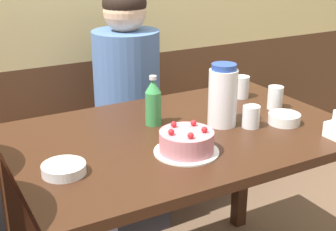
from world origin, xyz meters
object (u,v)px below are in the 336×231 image
water_pitcher (223,96)px  glass_shot_small (251,117)px  soju_bottle (153,102)px  person_grey_tee (128,118)px  glass_tumbler_short (275,98)px  glass_water_tall (241,87)px  bowl_rice_small (64,169)px  birthday_cake (186,142)px  bench_seat (104,172)px  bowl_soup_white (284,119)px

water_pitcher → glass_shot_small: water_pitcher is taller
water_pitcher → soju_bottle: size_ratio=1.24×
person_grey_tee → soju_bottle: bearing=-14.3°
glass_tumbler_short → glass_shot_small: bearing=-152.3°
water_pitcher → glass_water_tall: 0.35m
soju_bottle → bowl_rice_small: size_ratio=1.44×
soju_bottle → glass_shot_small: size_ratio=2.30×
bowl_rice_small → person_grey_tee: size_ratio=0.11×
water_pitcher → person_grey_tee: size_ratio=0.19×
birthday_cake → water_pitcher: water_pitcher is taller
bench_seat → glass_water_tall: 0.96m
bench_seat → soju_bottle: bearing=-95.0°
birthday_cake → bowl_rice_small: bearing=172.8°
water_pitcher → soju_bottle: (-0.22, 0.13, -0.03)m
soju_bottle → glass_water_tall: bearing=11.3°
bowl_rice_small → glass_tumbler_short: (0.93, 0.14, 0.03)m
soju_bottle → bowl_soup_white: soju_bottle is taller
glass_tumbler_short → bowl_rice_small: bearing=-171.6°
water_pitcher → glass_tumbler_short: 0.31m
soju_bottle → glass_water_tall: soju_bottle is taller
bowl_rice_small → person_grey_tee: (0.56, 0.77, -0.20)m
bench_seat → water_pitcher: water_pitcher is taller
water_pitcher → birthday_cake: bearing=-149.0°
birthday_cake → glass_tumbler_short: same height
bench_seat → bowl_rice_small: size_ratio=17.14×
bench_seat → person_grey_tee: person_grey_tee is taller
birthday_cake → water_pitcher: 0.30m
water_pitcher → glass_water_tall: bearing=40.5°
birthday_cake → glass_tumbler_short: bearing=19.2°
water_pitcher → glass_water_tall: (0.26, 0.22, -0.07)m
water_pitcher → soju_bottle: bearing=150.3°
soju_bottle → glass_shot_small: bearing=-33.3°
bowl_rice_small → glass_tumbler_short: bearing=8.4°
bench_seat → person_grey_tee: 0.41m
bench_seat → glass_water_tall: size_ratio=23.40×
soju_bottle → glass_tumbler_short: (0.52, -0.09, -0.04)m
water_pitcher → bowl_soup_white: water_pitcher is taller
bench_seat → soju_bottle: (-0.06, -0.72, 0.63)m
water_pitcher → bowl_soup_white: (0.21, -0.11, -0.10)m
birthday_cake → bench_seat: bearing=85.2°
birthday_cake → glass_shot_small: 0.33m
bench_seat → glass_tumbler_short: bearing=-60.5°
bowl_soup_white → glass_tumbler_short: bearing=60.9°
birthday_cake → bowl_rice_small: size_ratio=1.63×
birthday_cake → water_pitcher: bearing=31.0°
glass_tumbler_short → glass_shot_small: 0.24m
person_grey_tee → birthday_cake: bearing=-11.1°
glass_tumbler_short → person_grey_tee: size_ratio=0.08×
glass_tumbler_short → glass_water_tall: bearing=99.8°
birthday_cake → soju_bottle: bearing=85.6°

